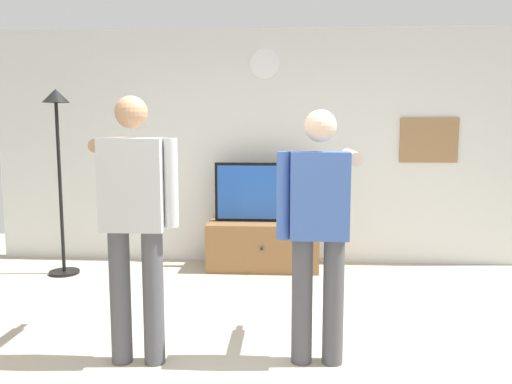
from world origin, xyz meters
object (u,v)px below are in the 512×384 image
object	(u,v)px
television	(263,192)
tv_stand	(263,245)
wall_clock	(265,64)
floor_lamp	(58,143)
framed_picture	(429,140)
person_standing_nearer_lamp	(135,214)
person_standing_nearer_couch	(319,223)

from	to	relation	value
television	tv_stand	bearing A→B (deg)	-90.00
tv_stand	wall_clock	bearing A→B (deg)	90.00
floor_lamp	framed_picture	bearing A→B (deg)	9.33
wall_clock	television	bearing A→B (deg)	-90.00
person_standing_nearer_lamp	television	bearing A→B (deg)	73.18
television	floor_lamp	distance (m)	2.26
wall_clock	person_standing_nearer_lamp	xyz separation A→B (m)	(-0.73, -2.66, -1.28)
floor_lamp	person_standing_nearer_couch	xyz separation A→B (m)	(2.64, -1.93, -0.46)
tv_stand	person_standing_nearer_lamp	size ratio (longest dim) A/B	0.69
person_standing_nearer_lamp	tv_stand	bearing A→B (deg)	72.87
television	person_standing_nearer_lamp	bearing A→B (deg)	-106.82
tv_stand	floor_lamp	size ratio (longest dim) A/B	0.62
framed_picture	person_standing_nearer_couch	bearing A→B (deg)	-118.07
person_standing_nearer_lamp	person_standing_nearer_couch	size ratio (longest dim) A/B	1.05
tv_stand	person_standing_nearer_lamp	world-z (taller)	person_standing_nearer_lamp
television	framed_picture	xyz separation A→B (m)	(1.86, 0.25, 0.58)
tv_stand	television	size ratio (longest dim) A/B	1.13
floor_lamp	television	bearing A→B (deg)	10.82
wall_clock	person_standing_nearer_couch	size ratio (longest dim) A/B	0.20
television	person_standing_nearer_couch	world-z (taller)	person_standing_nearer_couch
tv_stand	framed_picture	distance (m)	2.22
person_standing_nearer_couch	floor_lamp	bearing A→B (deg)	143.78
tv_stand	person_standing_nearer_couch	size ratio (longest dim) A/B	0.72
tv_stand	floor_lamp	xyz separation A→B (m)	(-2.15, -0.37, 1.15)
tv_stand	floor_lamp	world-z (taller)	floor_lamp
framed_picture	person_standing_nearer_couch	world-z (taller)	person_standing_nearer_couch
tv_stand	person_standing_nearer_couch	xyz separation A→B (m)	(0.48, -2.30, 0.70)
wall_clock	framed_picture	bearing A→B (deg)	0.15
television	framed_picture	size ratio (longest dim) A/B	1.68
television	person_standing_nearer_lamp	xyz separation A→B (m)	(-0.73, -2.42, 0.16)
wall_clock	person_standing_nearer_couch	bearing A→B (deg)	-79.43
person_standing_nearer_lamp	person_standing_nearer_couch	bearing A→B (deg)	3.65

